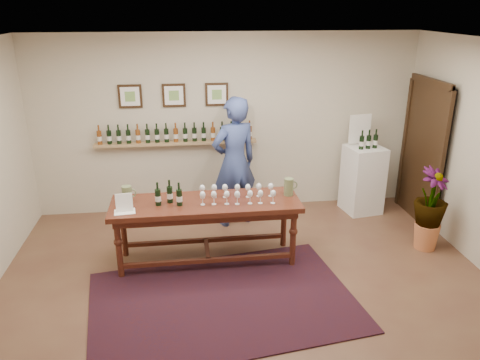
{
  "coord_description": "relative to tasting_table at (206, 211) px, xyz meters",
  "views": [
    {
      "loc": [
        -0.68,
        -4.66,
        3.18
      ],
      "look_at": [
        0.0,
        0.8,
        1.1
      ],
      "focal_mm": 35.0,
      "sensor_mm": 36.0,
      "label": 1
    }
  ],
  "objects": [
    {
      "name": "ground",
      "position": [
        0.44,
        -0.77,
        -0.72
      ],
      "size": [
        6.0,
        6.0,
        0.0
      ],
      "primitive_type": "plane",
      "color": "brown",
      "rests_on": "ground"
    },
    {
      "name": "room_shell",
      "position": [
        2.55,
        1.09,
        0.4
      ],
      "size": [
        6.0,
        6.0,
        6.0
      ],
      "color": "beige",
      "rests_on": "ground"
    },
    {
      "name": "rug",
      "position": [
        0.13,
        -0.95,
        -0.71
      ],
      "size": [
        3.2,
        2.37,
        0.02
      ],
      "primitive_type": "cube",
      "rotation": [
        0.0,
        0.0,
        0.15
      ],
      "color": "#48130C",
      "rests_on": "ground"
    },
    {
      "name": "tasting_table",
      "position": [
        0.0,
        0.0,
        0.0
      ],
      "size": [
        2.38,
        0.77,
        0.84
      ],
      "rotation": [
        0.0,
        0.0,
        0.01
      ],
      "color": "#431910",
      "rests_on": "ground"
    },
    {
      "name": "table_glasses",
      "position": [
        0.4,
        -0.02,
        0.22
      ],
      "size": [
        1.35,
        0.39,
        0.18
      ],
      "primitive_type": null,
      "rotation": [
        0.0,
        0.0,
        -0.06
      ],
      "color": "white",
      "rests_on": "tasting_table"
    },
    {
      "name": "table_bottles",
      "position": [
        -0.45,
        -0.02,
        0.29
      ],
      "size": [
        0.33,
        0.22,
        0.33
      ],
      "primitive_type": null,
      "rotation": [
        0.0,
        0.0,
        -0.14
      ],
      "color": "black",
      "rests_on": "tasting_table"
    },
    {
      "name": "pitcher_left",
      "position": [
        -0.97,
        0.07,
        0.24
      ],
      "size": [
        0.15,
        0.15,
        0.22
      ],
      "primitive_type": null,
      "rotation": [
        0.0,
        0.0,
        0.03
      ],
      "color": "#657247",
      "rests_on": "tasting_table"
    },
    {
      "name": "pitcher_right",
      "position": [
        1.08,
        0.08,
        0.24
      ],
      "size": [
        0.16,
        0.16,
        0.23
      ],
      "primitive_type": null,
      "rotation": [
        0.0,
        0.0,
        0.1
      ],
      "color": "#657247",
      "rests_on": "tasting_table"
    },
    {
      "name": "menu_card",
      "position": [
        -0.98,
        -0.18,
        0.24
      ],
      "size": [
        0.27,
        0.21,
        0.22
      ],
      "primitive_type": "cube",
      "rotation": [
        0.0,
        0.0,
        0.12
      ],
      "color": "white",
      "rests_on": "tasting_table"
    },
    {
      "name": "display_pedestal",
      "position": [
        2.58,
        1.29,
        -0.18
      ],
      "size": [
        0.62,
        0.62,
        1.08
      ],
      "primitive_type": "cube",
      "rotation": [
        0.0,
        0.0,
        0.16
      ],
      "color": "white",
      "rests_on": "ground"
    },
    {
      "name": "pedestal_bottles",
      "position": [
        2.58,
        1.22,
        0.52
      ],
      "size": [
        0.33,
        0.14,
        0.32
      ],
      "primitive_type": null,
      "rotation": [
        0.0,
        0.0,
        0.16
      ],
      "color": "black",
      "rests_on": "display_pedestal"
    },
    {
      "name": "info_sign",
      "position": [
        2.52,
        1.46,
        0.61
      ],
      "size": [
        0.37,
        0.08,
        0.51
      ],
      "primitive_type": "cube",
      "rotation": [
        0.0,
        0.0,
        0.16
      ],
      "color": "white",
      "rests_on": "display_pedestal"
    },
    {
      "name": "potted_plant",
      "position": [
        3.01,
        -0.04,
        -0.13
      ],
      "size": [
        0.73,
        0.73,
        1.0
      ],
      "rotation": [
        0.0,
        0.0,
        0.58
      ],
      "color": "#CB7343",
      "rests_on": "ground"
    },
    {
      "name": "person",
      "position": [
        0.49,
        1.08,
        0.27
      ],
      "size": [
        0.84,
        0.7,
        1.96
      ],
      "primitive_type": "imported",
      "rotation": [
        0.0,
        0.0,
        3.52
      ],
      "color": "navy",
      "rests_on": "ground"
    }
  ]
}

